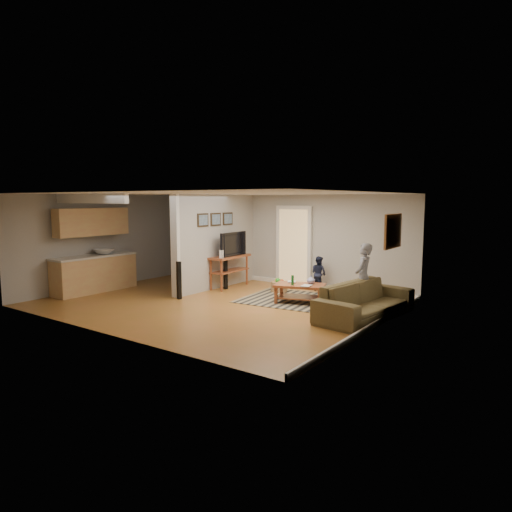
# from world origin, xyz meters

# --- Properties ---
(ground) EXTENTS (7.50, 7.50, 0.00)m
(ground) POSITION_xyz_m (0.00, 0.00, 0.00)
(ground) COLOR olive
(ground) RESTS_ON ground
(room_shell) EXTENTS (7.54, 6.02, 2.52)m
(room_shell) POSITION_xyz_m (-1.07, 0.43, 1.46)
(room_shell) COLOR #A4A19D
(room_shell) RESTS_ON ground
(area_rug) EXTENTS (2.98, 2.32, 0.01)m
(area_rug) POSITION_xyz_m (1.49, 1.36, 0.01)
(area_rug) COLOR black
(area_rug) RESTS_ON ground
(sofa) EXTENTS (1.29, 2.54, 0.71)m
(sofa) POSITION_xyz_m (3.30, 0.71, 0.00)
(sofa) COLOR #4C3D26
(sofa) RESTS_ON ground
(coffee_table) EXTENTS (1.27, 0.97, 0.66)m
(coffee_table) POSITION_xyz_m (1.57, 1.12, 0.34)
(coffee_table) COLOR brown
(coffee_table) RESTS_ON ground
(tv_console) EXTENTS (0.59, 1.40, 1.19)m
(tv_console) POSITION_xyz_m (-0.93, 1.65, 0.79)
(tv_console) COLOR brown
(tv_console) RESTS_ON ground
(speaker_left) EXTENTS (0.11, 0.11, 0.91)m
(speaker_left) POSITION_xyz_m (-1.00, -0.20, 0.45)
(speaker_left) COLOR black
(speaker_left) RESTS_ON ground
(speaker_right) EXTENTS (0.12, 0.12, 0.89)m
(speaker_right) POSITION_xyz_m (-0.88, 1.40, 0.45)
(speaker_right) COLOR black
(speaker_right) RESTS_ON ground
(toy_basket) EXTENTS (0.42, 0.42, 0.37)m
(toy_basket) POSITION_xyz_m (0.50, 1.89, 0.15)
(toy_basket) COLOR olive
(toy_basket) RESTS_ON ground
(child) EXTENTS (0.42, 0.57, 1.45)m
(child) POSITION_xyz_m (3.00, 1.31, 0.00)
(child) COLOR slate
(child) RESTS_ON ground
(toddler) EXTENTS (0.52, 0.45, 0.91)m
(toddler) POSITION_xyz_m (1.24, 2.65, 0.00)
(toddler) COLOR #1B1F38
(toddler) RESTS_ON ground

